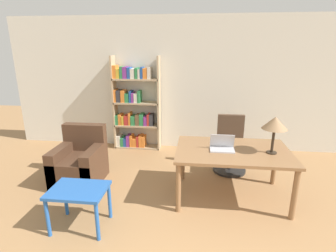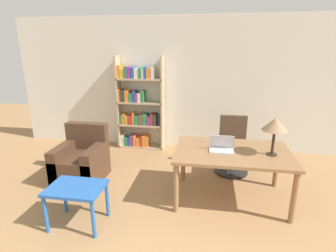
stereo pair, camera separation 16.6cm
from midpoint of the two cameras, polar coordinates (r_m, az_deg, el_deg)
name	(u,v)px [view 1 (the left image)]	position (r m, az deg, el deg)	size (l,w,h in m)	color
wall_back	(200,85)	(5.45, 6.01, 8.90)	(8.00, 0.06, 2.70)	silver
desk	(232,155)	(3.75, 12.62, -6.24)	(1.55, 1.02, 0.73)	olive
laptop	(222,146)	(3.67, 10.43, -4.41)	(0.33, 0.21, 0.22)	#B2B2B7
table_lamp	(275,124)	(3.62, 21.06, 0.46)	(0.33, 0.33, 0.50)	#2D2319
office_chair	(230,147)	(4.68, 12.39, -4.58)	(0.56, 0.56, 0.97)	black
side_table_blue	(79,195)	(3.36, -20.27, -13.88)	(0.65, 0.48, 0.51)	#2356A3
armchair	(80,164)	(4.47, -19.64, -7.82)	(0.69, 0.77, 0.89)	#472D1E
bookshelf	(134,108)	(5.52, -8.29, 3.95)	(0.97, 0.28, 1.93)	tan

